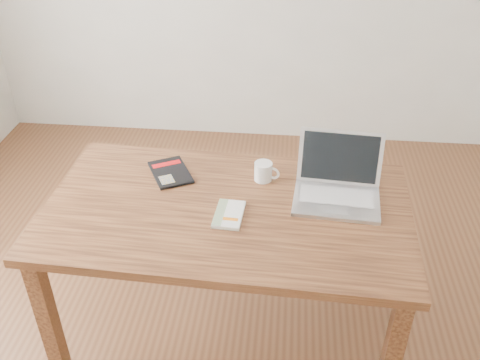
# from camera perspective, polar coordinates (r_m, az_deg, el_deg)

# --- Properties ---
(room) EXTENTS (4.04, 4.04, 2.70)m
(room) POSITION_cam_1_polar(r_m,az_deg,el_deg) (1.95, -3.76, 11.63)
(room) COLOR #55321D
(room) RESTS_ON ground
(desk) EXTENTS (1.57, 0.94, 0.75)m
(desk) POSITION_cam_1_polar(r_m,az_deg,el_deg) (2.30, -1.39, -4.69)
(desk) COLOR #512E18
(desk) RESTS_ON ground
(white_guidebook) EXTENTS (0.12, 0.19, 0.02)m
(white_guidebook) POSITION_cam_1_polar(r_m,az_deg,el_deg) (2.19, -1.20, -3.69)
(white_guidebook) COLOR beige
(white_guidebook) RESTS_ON desk
(black_guidebook) EXTENTS (0.25, 0.28, 0.01)m
(black_guidebook) POSITION_cam_1_polar(r_m,az_deg,el_deg) (2.47, -7.44, 0.83)
(black_guidebook) COLOR black
(black_guidebook) RESTS_ON desk
(laptop) EXTENTS (0.38, 0.35, 0.25)m
(laptop) POSITION_cam_1_polar(r_m,az_deg,el_deg) (2.32, 10.37, -0.56)
(laptop) COLOR silver
(laptop) RESTS_ON desk
(coffee_mug) EXTENTS (0.12, 0.08, 0.09)m
(coffee_mug) POSITION_cam_1_polar(r_m,az_deg,el_deg) (2.39, 2.56, 0.94)
(coffee_mug) COLOR white
(coffee_mug) RESTS_ON desk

